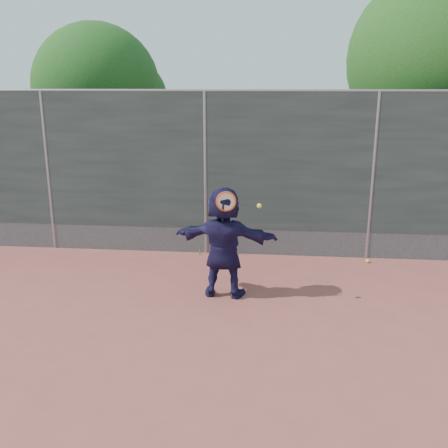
{
  "coord_description": "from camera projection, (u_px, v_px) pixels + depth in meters",
  "views": [
    {
      "loc": [
        1.24,
        -5.46,
        3.11
      ],
      "look_at": [
        0.54,
        1.56,
        1.12
      ],
      "focal_mm": 40.0,
      "sensor_mm": 36.0,
      "label": 1
    }
  ],
  "objects": [
    {
      "name": "swing_action",
      "position": [
        229.0,
        203.0,
        7.03
      ],
      "size": [
        0.65,
        0.14,
        0.51
      ],
      "color": "#DB4B14",
      "rests_on": "ground"
    },
    {
      "name": "fence",
      "position": [
        205.0,
        171.0,
        9.12
      ],
      "size": [
        20.0,
        0.06,
        3.03
      ],
      "color": "#38423D",
      "rests_on": "ground"
    },
    {
      "name": "ball_ground",
      "position": [
        368.0,
        261.0,
        8.99
      ],
      "size": [
        0.07,
        0.07,
        0.07
      ],
      "primitive_type": "sphere",
      "color": "#F7F236",
      "rests_on": "ground"
    },
    {
      "name": "tree_left",
      "position": [
        104.0,
        91.0,
        11.94
      ],
      "size": [
        3.15,
        3.0,
        4.53
      ],
      "color": "#382314",
      "rests_on": "ground"
    },
    {
      "name": "tree_right",
      "position": [
        443.0,
        65.0,
        10.31
      ],
      "size": [
        3.78,
        3.6,
        5.39
      ],
      "color": "#382314",
      "rests_on": "ground"
    },
    {
      "name": "ground",
      "position": [
        168.0,
        344.0,
        6.19
      ],
      "size": [
        80.0,
        80.0,
        0.0
      ],
      "primitive_type": "plane",
      "color": "#9E4C42",
      "rests_on": "ground"
    },
    {
      "name": "player",
      "position": [
        224.0,
        242.0,
        7.41
      ],
      "size": [
        1.61,
        0.66,
        1.69
      ],
      "primitive_type": "imported",
      "rotation": [
        0.0,
        0.0,
        3.04
      ],
      "color": "#1B163E",
      "rests_on": "ground"
    },
    {
      "name": "weed_clump",
      "position": [
        221.0,
        248.0,
        9.37
      ],
      "size": [
        0.68,
        0.07,
        0.3
      ],
      "color": "#387226",
      "rests_on": "ground"
    }
  ]
}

